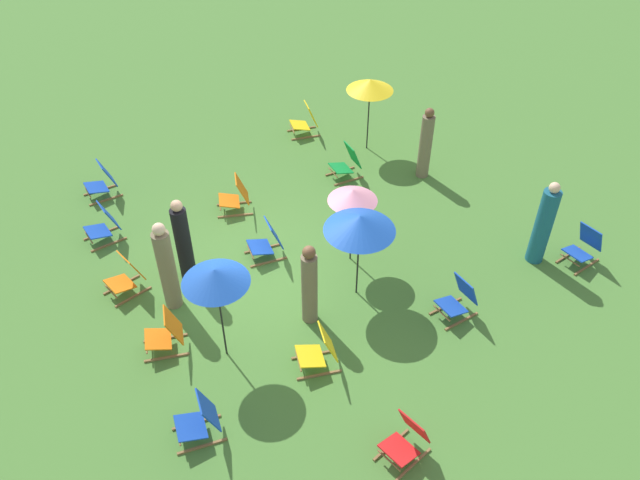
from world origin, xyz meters
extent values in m
plane|color=#477A33|center=(0.00, 0.00, 0.00)|extent=(40.00, 40.00, 0.00)
cube|color=olive|center=(2.12, 5.71, 0.02)|extent=(0.17, 0.75, 0.04)
cube|color=olive|center=(2.56, 5.79, 0.02)|extent=(0.17, 0.75, 0.04)
cube|color=#1947B7|center=(2.36, 5.65, 0.27)|extent=(0.55, 0.51, 0.13)
cube|color=#1947B7|center=(2.31, 5.95, 0.55)|extent=(0.52, 0.33, 0.57)
cylinder|color=olive|center=(2.39, 5.45, 0.20)|extent=(0.44, 0.10, 0.03)
cube|color=olive|center=(0.66, -2.14, 0.02)|extent=(0.21, 0.75, 0.04)
cube|color=olive|center=(1.08, -2.24, 0.02)|extent=(0.21, 0.75, 0.04)
cube|color=orange|center=(0.85, -2.29, 0.27)|extent=(0.57, 0.53, 0.13)
cube|color=orange|center=(0.91, -1.99, 0.55)|extent=(0.52, 0.35, 0.57)
cylinder|color=olive|center=(0.80, -2.48, 0.20)|extent=(0.43, 0.13, 0.03)
cube|color=olive|center=(-2.46, 0.30, 0.02)|extent=(0.26, 0.74, 0.04)
cube|color=olive|center=(-2.04, 0.17, 0.02)|extent=(0.26, 0.74, 0.04)
cube|color=orange|center=(-2.28, 0.14, 0.27)|extent=(0.59, 0.55, 0.13)
cube|color=orange|center=(-2.19, 0.42, 0.55)|extent=(0.53, 0.38, 0.57)
cylinder|color=olive|center=(-2.34, -0.05, 0.20)|extent=(0.43, 0.16, 0.03)
cube|color=olive|center=(-4.28, -2.26, 0.02)|extent=(0.11, 0.76, 0.04)
cube|color=olive|center=(-3.84, -2.22, 0.02)|extent=(0.11, 0.76, 0.04)
cube|color=#1947B7|center=(-4.05, -2.34, 0.27)|extent=(0.52, 0.48, 0.13)
cube|color=#1947B7|center=(-4.08, -2.04, 0.55)|extent=(0.50, 0.29, 0.57)
cylinder|color=olive|center=(-4.03, -2.53, 0.20)|extent=(0.44, 0.07, 0.03)
cube|color=olive|center=(2.13, 0.02, 0.02)|extent=(0.20, 0.75, 0.04)
cube|color=olive|center=(2.56, -0.08, 0.02)|extent=(0.20, 0.75, 0.04)
cube|color=yellow|center=(2.32, -0.13, 0.27)|extent=(0.56, 0.53, 0.13)
cube|color=yellow|center=(2.39, 0.16, 0.55)|extent=(0.52, 0.35, 0.57)
cylinder|color=olive|center=(2.28, -0.32, 0.20)|extent=(0.44, 0.12, 0.03)
cube|color=olive|center=(-2.52, 2.98, 0.02)|extent=(0.04, 0.76, 0.04)
cube|color=olive|center=(-2.08, 2.98, 0.02)|extent=(0.04, 0.76, 0.04)
cube|color=#148C38|center=(-2.31, 2.88, 0.27)|extent=(0.48, 0.44, 0.13)
cube|color=#148C38|center=(-2.30, 3.18, 0.55)|extent=(0.48, 0.25, 0.57)
cylinder|color=olive|center=(-2.31, 2.68, 0.20)|extent=(0.44, 0.03, 0.03)
cube|color=olive|center=(2.52, -2.18, 0.02)|extent=(0.13, 0.76, 0.04)
cube|color=olive|center=(2.96, -2.23, 0.02)|extent=(0.13, 0.76, 0.04)
cube|color=#1947B7|center=(2.73, -2.30, 0.27)|extent=(0.53, 0.49, 0.13)
cube|color=#1947B7|center=(2.76, -2.01, 0.55)|extent=(0.51, 0.30, 0.57)
cylinder|color=olive|center=(2.70, -2.50, 0.20)|extent=(0.44, 0.08, 0.03)
cube|color=olive|center=(4.19, 0.32, 0.02)|extent=(0.24, 0.74, 0.04)
cube|color=olive|center=(4.61, 0.44, 0.02)|extent=(0.24, 0.74, 0.04)
cube|color=red|center=(4.43, 0.28, 0.27)|extent=(0.58, 0.55, 0.13)
cube|color=red|center=(4.34, 0.57, 0.55)|extent=(0.53, 0.37, 0.57)
cylinder|color=olive|center=(4.48, 0.09, 0.20)|extent=(0.43, 0.15, 0.03)
cube|color=olive|center=(-2.73, -2.55, 0.02)|extent=(0.15, 0.76, 0.04)
cube|color=olive|center=(-2.29, -2.49, 0.02)|extent=(0.15, 0.76, 0.04)
cube|color=#1947B7|center=(-2.49, -2.62, 0.27)|extent=(0.54, 0.50, 0.13)
cube|color=#1947B7|center=(-2.54, -2.32, 0.55)|extent=(0.51, 0.32, 0.57)
cylinder|color=olive|center=(-2.46, -2.82, 0.20)|extent=(0.44, 0.09, 0.03)
cube|color=olive|center=(-1.01, -2.52, 0.02)|extent=(0.25, 0.74, 0.04)
cube|color=olive|center=(-0.59, -2.40, 0.02)|extent=(0.25, 0.74, 0.04)
cube|color=orange|center=(-0.77, -2.56, 0.27)|extent=(0.58, 0.55, 0.13)
cube|color=orange|center=(-0.86, -2.27, 0.55)|extent=(0.53, 0.37, 0.57)
cylinder|color=olive|center=(-0.72, -2.75, 0.20)|extent=(0.43, 0.15, 0.03)
cube|color=olive|center=(-4.67, 2.98, 0.02)|extent=(0.17, 0.75, 0.04)
cube|color=olive|center=(-4.24, 2.90, 0.02)|extent=(0.17, 0.75, 0.04)
cube|color=yellow|center=(-4.47, 2.84, 0.27)|extent=(0.55, 0.51, 0.13)
cube|color=yellow|center=(-4.42, 3.14, 0.55)|extent=(0.52, 0.33, 0.57)
cylinder|color=olive|center=(-4.51, 2.64, 0.20)|extent=(0.44, 0.11, 0.03)
cube|color=olive|center=(-0.79, 0.28, 0.02)|extent=(0.11, 0.76, 0.04)
cube|color=olive|center=(-0.35, 0.24, 0.02)|extent=(0.11, 0.76, 0.04)
cube|color=#1947B7|center=(-0.58, 0.16, 0.27)|extent=(0.52, 0.48, 0.13)
cube|color=#1947B7|center=(-0.55, 0.46, 0.55)|extent=(0.50, 0.29, 0.57)
cylinder|color=olive|center=(-0.60, -0.04, 0.20)|extent=(0.44, 0.07, 0.03)
cube|color=olive|center=(2.19, 2.69, 0.02)|extent=(0.11, 0.76, 0.04)
cube|color=olive|center=(2.63, 2.73, 0.02)|extent=(0.11, 0.76, 0.04)
cube|color=#1947B7|center=(2.42, 2.61, 0.27)|extent=(0.52, 0.48, 0.13)
cube|color=#1947B7|center=(2.39, 2.91, 0.55)|extent=(0.50, 0.29, 0.57)
cylinder|color=olive|center=(2.44, 2.41, 0.20)|extent=(0.44, 0.07, 0.03)
cylinder|color=black|center=(1.13, 1.40, 0.90)|extent=(0.03, 0.03, 1.80)
cone|color=#194CB2|center=(1.13, 1.40, 1.68)|extent=(1.26, 1.26, 0.31)
cylinder|color=black|center=(0.25, 1.75, 0.83)|extent=(0.03, 0.03, 1.67)
cone|color=pink|center=(0.25, 1.75, 1.57)|extent=(0.94, 0.94, 0.24)
cylinder|color=black|center=(-3.16, 4.06, 0.91)|extent=(0.03, 0.03, 1.82)
cone|color=yellow|center=(-3.16, 4.06, 1.71)|extent=(1.10, 1.10, 0.27)
cylinder|color=black|center=(1.43, -1.29, 0.97)|extent=(0.03, 0.03, 1.95)
cone|color=#194CB2|center=(1.43, -1.29, 1.84)|extent=(1.07, 1.07, 0.26)
cylinder|color=black|center=(-0.70, -1.28, 0.81)|extent=(0.42, 0.42, 1.61)
sphere|color=tan|center=(-0.70, -1.28, 1.71)|extent=(0.22, 0.22, 0.22)
cylinder|color=#195972|center=(1.89, 5.03, 0.83)|extent=(0.46, 0.46, 1.66)
sphere|color=beige|center=(1.89, 5.03, 1.75)|extent=(0.21, 0.21, 0.21)
cylinder|color=#72664C|center=(-0.10, -1.76, 0.84)|extent=(0.40, 0.40, 1.69)
sphere|color=beige|center=(-0.10, -1.76, 1.79)|extent=(0.23, 0.23, 0.23)
cylinder|color=#72664C|center=(1.33, 0.34, 0.75)|extent=(0.36, 0.36, 1.49)
sphere|color=brown|center=(1.33, 0.34, 1.59)|extent=(0.23, 0.23, 0.23)
cylinder|color=#72664C|center=(-1.56, 4.64, 0.78)|extent=(0.37, 0.37, 1.55)
sphere|color=brown|center=(-1.56, 4.64, 1.65)|extent=(0.21, 0.21, 0.21)
camera|label=1|loc=(8.34, -2.93, 8.52)|focal=35.46mm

